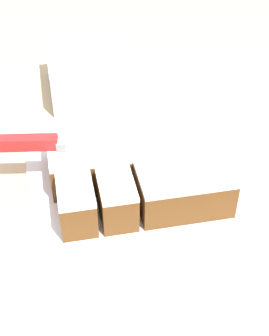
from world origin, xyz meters
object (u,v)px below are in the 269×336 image
Objects in this scene: cake_board at (134,185)px; storage_box at (95,71)px; knife at (43,143)px; cake at (136,167)px.

storage_box is at bearing 93.24° from cake_board.
storage_box is at bearing 76.88° from knife.
cake is at bearing -5.42° from knife.
cake is 0.16m from knife.
cake_board is 0.36m from storage_box.
storage_box is (-0.02, 0.36, 0.04)m from cake_board.
cake_board is 1.07× the size of knife.
knife is (-0.15, 0.04, 0.04)m from cake.
cake_board is 0.17m from knife.
cake_board is 1.74× the size of storage_box.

